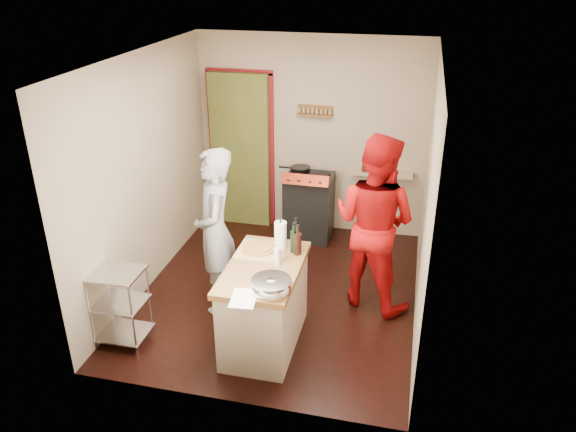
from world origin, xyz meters
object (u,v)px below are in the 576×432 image
Objects in this scene: stove at (309,206)px; person_red at (374,222)px; wire_shelving at (120,303)px; island at (265,303)px; person_stripe at (215,231)px.

person_red is (0.95, -1.35, 0.51)m from stove.
stove is 2.94m from wire_shelving.
person_stripe is at bearing 141.55° from island.
island is (0.03, -2.32, 0.01)m from stove.
stove is 2.32m from island.
person_stripe is at bearing -109.42° from stove.
person_stripe is at bearing 39.20° from person_red.
person_stripe reaches higher than wire_shelving.
person_stripe is (-0.63, -1.80, 0.44)m from stove.
person_red reaches higher than person_stripe.
person_stripe reaches higher than island.
island is at bearing -89.21° from stove.
wire_shelving is 0.62× the size of island.
stove is 1.26× the size of wire_shelving.
stove is at bearing -31.26° from person_red.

